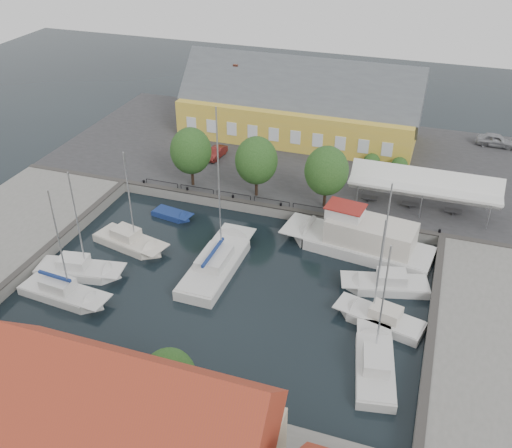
{
  "coord_description": "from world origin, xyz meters",
  "views": [
    {
      "loc": [
        14.21,
        -35.86,
        28.99
      ],
      "look_at": [
        0.0,
        6.0,
        1.5
      ],
      "focal_mm": 40.0,
      "sensor_mm": 36.0,
      "label": 1
    }
  ],
  "objects_px": {
    "tent_canopy": "(425,185)",
    "car_red": "(216,153)",
    "east_boat_b": "(381,321)",
    "warehouse": "(295,108)",
    "west_boat_b": "(130,243)",
    "trawler": "(362,242)",
    "east_boat_c": "(375,367)",
    "launch_nw": "(172,216)",
    "west_boat_c": "(79,271)",
    "west_boat_d": "(63,294)",
    "car_silver": "(496,140)",
    "east_boat_a": "(387,286)",
    "center_sailboat": "(217,265)"
  },
  "relations": [
    {
      "from": "warehouse",
      "to": "west_boat_b",
      "type": "relative_size",
      "value": 2.85
    },
    {
      "from": "east_boat_a",
      "to": "west_boat_d",
      "type": "bearing_deg",
      "value": -158.86
    },
    {
      "from": "tent_canopy",
      "to": "west_boat_d",
      "type": "distance_m",
      "value": 33.83
    },
    {
      "from": "east_boat_a",
      "to": "west_boat_b",
      "type": "bearing_deg",
      "value": -177.2
    },
    {
      "from": "tent_canopy",
      "to": "car_red",
      "type": "xyz_separation_m",
      "value": [
        -23.21,
        4.48,
        -2.09
      ]
    },
    {
      "from": "warehouse",
      "to": "car_silver",
      "type": "xyz_separation_m",
      "value": [
        23.68,
        4.27,
        -2.66
      ]
    },
    {
      "from": "trawler",
      "to": "west_boat_c",
      "type": "relative_size",
      "value": 1.37
    },
    {
      "from": "warehouse",
      "to": "launch_nw",
      "type": "xyz_separation_m",
      "value": [
        -6.46,
        -21.4,
        -4.34
      ]
    },
    {
      "from": "trawler",
      "to": "east_boat_a",
      "type": "relative_size",
      "value": 1.37
    },
    {
      "from": "car_silver",
      "to": "launch_nw",
      "type": "bearing_deg",
      "value": 133.49
    },
    {
      "from": "car_silver",
      "to": "center_sailboat",
      "type": "relative_size",
      "value": 0.31
    },
    {
      "from": "west_boat_c",
      "to": "west_boat_d",
      "type": "xyz_separation_m",
      "value": [
        0.61,
        -3.07,
        0.01
      ]
    },
    {
      "from": "car_silver",
      "to": "east_boat_b",
      "type": "distance_m",
      "value": 35.79
    },
    {
      "from": "center_sailboat",
      "to": "west_boat_c",
      "type": "xyz_separation_m",
      "value": [
        -10.78,
        -4.41,
        -0.1
      ]
    },
    {
      "from": "trawler",
      "to": "west_boat_d",
      "type": "bearing_deg",
      "value": -146.62
    },
    {
      "from": "tent_canopy",
      "to": "car_silver",
      "type": "bearing_deg",
      "value": 68.67
    },
    {
      "from": "car_red",
      "to": "east_boat_b",
      "type": "relative_size",
      "value": 0.38
    },
    {
      "from": "east_boat_c",
      "to": "tent_canopy",
      "type": "bearing_deg",
      "value": 87.13
    },
    {
      "from": "car_red",
      "to": "west_boat_c",
      "type": "xyz_separation_m",
      "value": [
        -3.17,
        -23.05,
        -1.33
      ]
    },
    {
      "from": "trawler",
      "to": "east_boat_a",
      "type": "height_order",
      "value": "east_boat_a"
    },
    {
      "from": "center_sailboat",
      "to": "trawler",
      "type": "height_order",
      "value": "center_sailboat"
    },
    {
      "from": "warehouse",
      "to": "west_boat_b",
      "type": "bearing_deg",
      "value": -106.1
    },
    {
      "from": "trawler",
      "to": "west_boat_d",
      "type": "height_order",
      "value": "west_boat_d"
    },
    {
      "from": "warehouse",
      "to": "center_sailboat",
      "type": "distance_m",
      "value": 28.33
    },
    {
      "from": "east_boat_a",
      "to": "east_boat_c",
      "type": "xyz_separation_m",
      "value": [
        0.41,
        -9.19,
        -0.0
      ]
    },
    {
      "from": "car_silver",
      "to": "trawler",
      "type": "bearing_deg",
      "value": 159.02
    },
    {
      "from": "tent_canopy",
      "to": "center_sailboat",
      "type": "distance_m",
      "value": 21.34
    },
    {
      "from": "warehouse",
      "to": "east_boat_a",
      "type": "distance_m",
      "value": 30.45
    },
    {
      "from": "trawler",
      "to": "west_boat_b",
      "type": "xyz_separation_m",
      "value": [
        -20.09,
        -5.84,
        -0.76
      ]
    },
    {
      "from": "east_boat_a",
      "to": "launch_nw",
      "type": "bearing_deg",
      "value": 167.69
    },
    {
      "from": "car_silver",
      "to": "east_boat_a",
      "type": "xyz_separation_m",
      "value": [
        -8.57,
        -30.38,
        -1.51
      ]
    },
    {
      "from": "launch_nw",
      "to": "west_boat_c",
      "type": "bearing_deg",
      "value": -106.81
    },
    {
      "from": "center_sailboat",
      "to": "car_silver",
      "type": "bearing_deg",
      "value": 54.91
    },
    {
      "from": "tent_canopy",
      "to": "east_boat_c",
      "type": "xyz_separation_m",
      "value": [
        -1.08,
        -21.44,
        -3.42
      ]
    },
    {
      "from": "car_silver",
      "to": "center_sailboat",
      "type": "height_order",
      "value": "center_sailboat"
    },
    {
      "from": "west_boat_b",
      "to": "trawler",
      "type": "bearing_deg",
      "value": 16.2
    },
    {
      "from": "trawler",
      "to": "west_boat_d",
      "type": "relative_size",
      "value": 1.34
    },
    {
      "from": "east_boat_c",
      "to": "west_boat_c",
      "type": "distance_m",
      "value": 25.47
    },
    {
      "from": "warehouse",
      "to": "west_boat_b",
      "type": "height_order",
      "value": "warehouse"
    },
    {
      "from": "east_boat_c",
      "to": "west_boat_b",
      "type": "relative_size",
      "value": 1.02
    },
    {
      "from": "east_boat_c",
      "to": "center_sailboat",
      "type": "bearing_deg",
      "value": 153.41
    },
    {
      "from": "east_boat_c",
      "to": "warehouse",
      "type": "bearing_deg",
      "value": 113.74
    },
    {
      "from": "east_boat_b",
      "to": "launch_nw",
      "type": "bearing_deg",
      "value": 157.32
    },
    {
      "from": "east_boat_b",
      "to": "west_boat_d",
      "type": "distance_m",
      "value": 24.95
    },
    {
      "from": "trawler",
      "to": "east_boat_a",
      "type": "bearing_deg",
      "value": -58.6
    },
    {
      "from": "warehouse",
      "to": "east_boat_b",
      "type": "relative_size",
      "value": 2.99
    },
    {
      "from": "east_boat_c",
      "to": "west_boat_d",
      "type": "distance_m",
      "value": 24.7
    },
    {
      "from": "warehouse",
      "to": "car_red",
      "type": "xyz_separation_m",
      "value": [
        -6.62,
        -9.38,
        -2.84
      ]
    },
    {
      "from": "warehouse",
      "to": "center_sailboat",
      "type": "xyz_separation_m",
      "value": [
        0.99,
        -28.02,
        -4.07
      ]
    },
    {
      "from": "trawler",
      "to": "launch_nw",
      "type": "relative_size",
      "value": 3.28
    }
  ]
}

